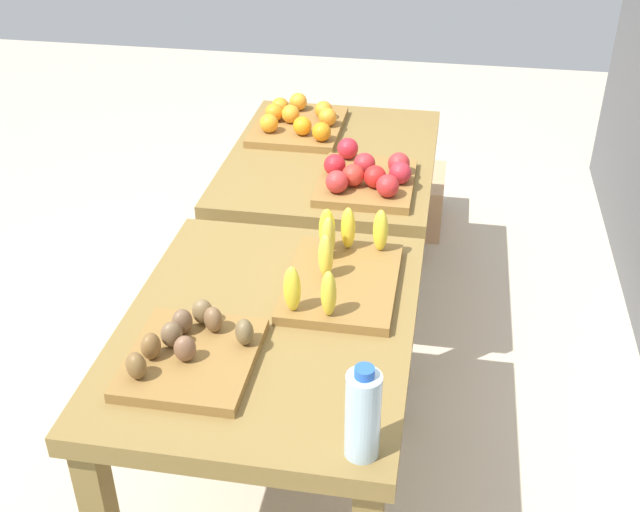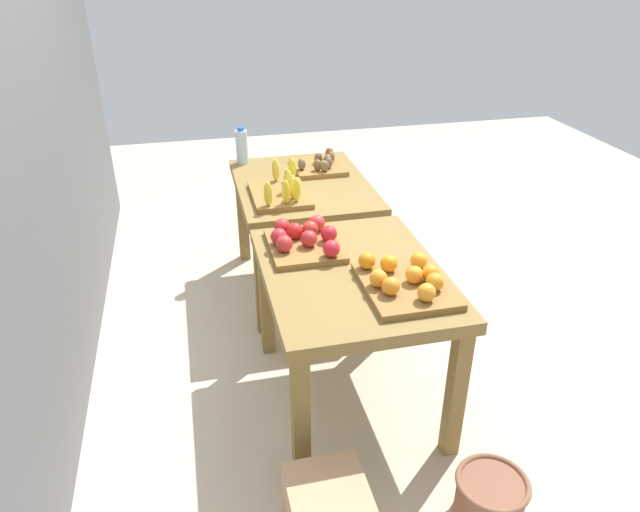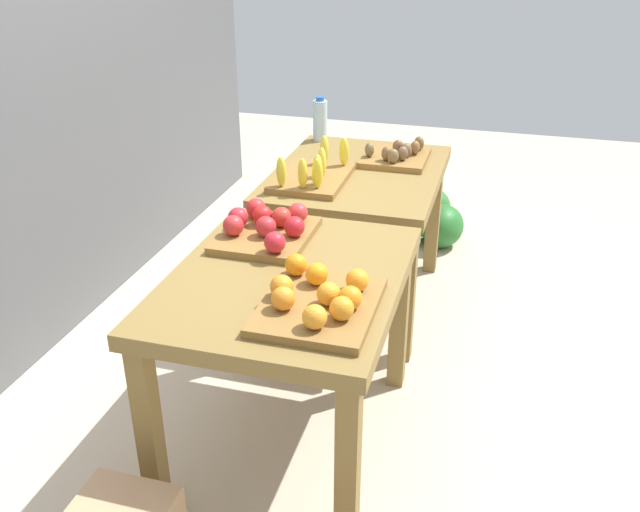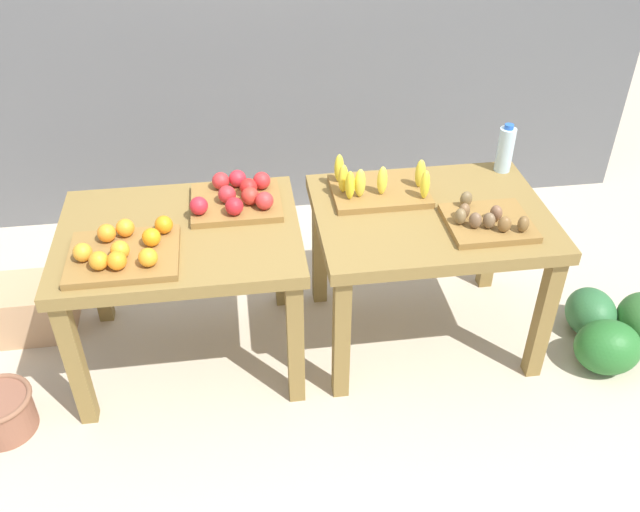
{
  "view_description": "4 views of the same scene",
  "coord_description": "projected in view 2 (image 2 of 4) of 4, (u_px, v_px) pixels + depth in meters",
  "views": [
    {
      "loc": [
        2.25,
        0.44,
        2.03
      ],
      "look_at": [
        -0.09,
        0.03,
        0.55
      ],
      "focal_mm": 44.29,
      "sensor_mm": 36.0,
      "label": 1
    },
    {
      "loc": [
        -2.76,
        0.67,
        2.05
      ],
      "look_at": [
        -0.06,
        0.03,
        0.55
      ],
      "focal_mm": 32.85,
      "sensor_mm": 36.0,
      "label": 2
    },
    {
      "loc": [
        -2.6,
        -0.69,
        1.88
      ],
      "look_at": [
        0.03,
        0.04,
        0.51
      ],
      "focal_mm": 38.86,
      "sensor_mm": 36.0,
      "label": 3
    },
    {
      "loc": [
        -0.29,
        -2.48,
        2.37
      ],
      "look_at": [
        0.05,
        -0.05,
        0.57
      ],
      "focal_mm": 38.4,
      "sensor_mm": 36.0,
      "label": 4
    }
  ],
  "objects": [
    {
      "name": "ground_plane",
      "position": [
        323.0,
        331.0,
        3.47
      ],
      "size": [
        8.0,
        8.0,
        0.0
      ],
      "primitive_type": "plane",
      "color": "#C4B39B"
    },
    {
      "name": "back_wall",
      "position": [
        16.0,
        86.0,
        2.49
      ],
      "size": [
        4.4,
        0.12,
        3.0
      ],
      "primitive_type": "cube",
      "color": "#5A5B5E",
      "rests_on": "ground_plane"
    },
    {
      "name": "display_table_left",
      "position": [
        352.0,
        290.0,
        2.7
      ],
      "size": [
        1.04,
        0.8,
        0.73
      ],
      "color": "olive",
      "rests_on": "ground_plane"
    },
    {
      "name": "display_table_right",
      "position": [
        303.0,
        198.0,
        3.65
      ],
      "size": [
        1.04,
        0.8,
        0.73
      ],
      "color": "olive",
      "rests_on": "ground_plane"
    },
    {
      "name": "orange_bin",
      "position": [
        406.0,
        281.0,
        2.49
      ],
      "size": [
        0.44,
        0.36,
        0.11
      ],
      "color": "olive",
      "rests_on": "display_table_left"
    },
    {
      "name": "apple_bin",
      "position": [
        304.0,
        240.0,
        2.82
      ],
      "size": [
        0.41,
        0.34,
        0.11
      ],
      "color": "olive",
      "rests_on": "display_table_left"
    },
    {
      "name": "banana_crate",
      "position": [
        282.0,
        191.0,
        3.37
      ],
      "size": [
        0.44,
        0.32,
        0.17
      ],
      "color": "olive",
      "rests_on": "display_table_right"
    },
    {
      "name": "kiwi_bin",
      "position": [
        320.0,
        165.0,
        3.79
      ],
      "size": [
        0.36,
        0.32,
        0.1
      ],
      "color": "olive",
      "rests_on": "display_table_right"
    },
    {
      "name": "water_bottle",
      "position": [
        242.0,
        146.0,
        3.86
      ],
      "size": [
        0.08,
        0.08,
        0.24
      ],
      "color": "silver",
      "rests_on": "display_table_right"
    },
    {
      "name": "watermelon_pile",
      "position": [
        309.0,
        209.0,
        4.73
      ],
      "size": [
        0.59,
        0.55,
        0.27
      ],
      "color": "#336E30",
      "rests_on": "ground_plane"
    },
    {
      "name": "wicker_basket",
      "position": [
        490.0,
        497.0,
        2.32
      ],
      "size": [
        0.29,
        0.29,
        0.2
      ],
      "color": "brown",
      "rests_on": "ground_plane"
    }
  ]
}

